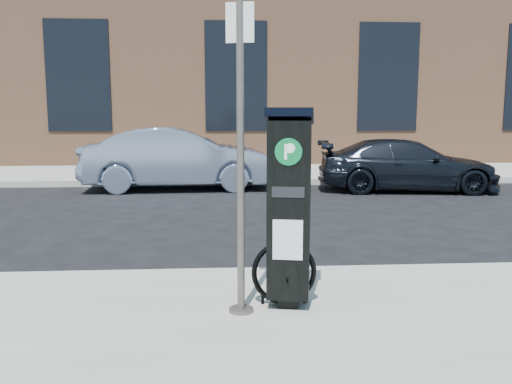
{
  "coord_description": "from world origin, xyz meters",
  "views": [
    {
      "loc": [
        -0.54,
        -5.81,
        1.88
      ],
      "look_at": [
        -0.12,
        0.5,
        0.94
      ],
      "focal_mm": 38.0,
      "sensor_mm": 36.0,
      "label": 1
    }
  ],
  "objects": [
    {
      "name": "ground",
      "position": [
        0.0,
        0.0,
        0.0
      ],
      "size": [
        120.0,
        120.0,
        0.0
      ],
      "primitive_type": "plane",
      "color": "black",
      "rests_on": "ground"
    },
    {
      "name": "sidewalk_far",
      "position": [
        0.0,
        14.0,
        0.07
      ],
      "size": [
        60.0,
        12.0,
        0.15
      ],
      "primitive_type": "cube",
      "color": "gray",
      "rests_on": "ground"
    },
    {
      "name": "curb_near",
      "position": [
        0.0,
        -0.02,
        0.07
      ],
      "size": [
        60.0,
        0.12,
        0.16
      ],
      "primitive_type": "cube",
      "color": "#9E9B93",
      "rests_on": "ground"
    },
    {
      "name": "curb_far",
      "position": [
        0.0,
        8.02,
        0.07
      ],
      "size": [
        60.0,
        0.12,
        0.16
      ],
      "primitive_type": "cube",
      "color": "#9E9B93",
      "rests_on": "ground"
    },
    {
      "name": "building",
      "position": [
        -0.0,
        17.0,
        4.15
      ],
      "size": [
        28.0,
        10.05,
        8.25
      ],
      "color": "#976445",
      "rests_on": "ground"
    },
    {
      "name": "parking_kiosk",
      "position": [
        0.06,
        -1.17,
        1.05
      ],
      "size": [
        0.46,
        0.43,
        1.76
      ],
      "rotation": [
        0.0,
        0.0,
        -0.19
      ],
      "color": "black",
      "rests_on": "sidewalk_near"
    },
    {
      "name": "sign_pole",
      "position": [
        -0.37,
        -1.29,
        1.47
      ],
      "size": [
        0.23,
        0.21,
        2.65
      ],
      "rotation": [
        0.0,
        0.0,
        -0.25
      ],
      "color": "#5D5952",
      "rests_on": "sidewalk_near"
    },
    {
      "name": "bike_rack",
      "position": [
        0.03,
        -1.11,
        0.44
      ],
      "size": [
        0.59,
        0.05,
        0.59
      ],
      "rotation": [
        0.0,
        0.0,
        -0.0
      ],
      "color": "black",
      "rests_on": "sidewalk_near"
    },
    {
      "name": "car_silver",
      "position": [
        -1.55,
        7.4,
        0.75
      ],
      "size": [
        4.64,
        1.81,
        1.5
      ],
      "primitive_type": "imported",
      "rotation": [
        0.0,
        0.0,
        1.62
      ],
      "color": "#818CA4",
      "rests_on": "ground"
    },
    {
      "name": "car_dark",
      "position": [
        3.92,
        6.81,
        0.61
      ],
      "size": [
        4.4,
        2.21,
        1.23
      ],
      "primitive_type": "imported",
      "rotation": [
        0.0,
        0.0,
        1.45
      ],
      "color": "black",
      "rests_on": "ground"
    }
  ]
}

